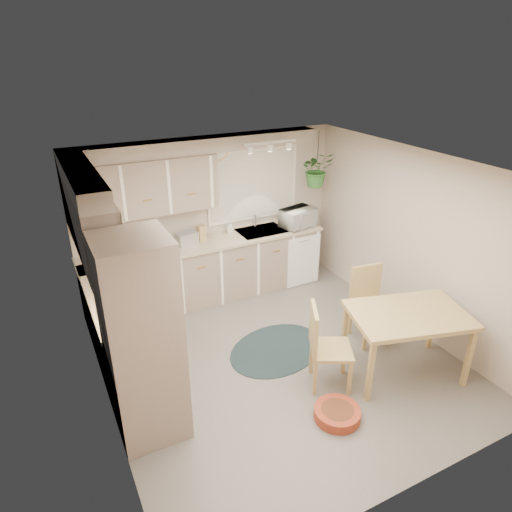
% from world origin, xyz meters
% --- Properties ---
extents(floor, '(4.20, 4.20, 0.00)m').
position_xyz_m(floor, '(0.00, 0.00, 0.00)').
color(floor, slate).
rests_on(floor, ground).
extents(ceiling, '(4.20, 4.20, 0.00)m').
position_xyz_m(ceiling, '(0.00, 0.00, 2.40)').
color(ceiling, silver).
rests_on(ceiling, wall_back).
extents(wall_back, '(4.00, 0.04, 2.40)m').
position_xyz_m(wall_back, '(0.00, 2.10, 1.20)').
color(wall_back, '#BBAB9B').
rests_on(wall_back, floor).
extents(wall_front, '(4.00, 0.04, 2.40)m').
position_xyz_m(wall_front, '(0.00, -2.10, 1.20)').
color(wall_front, '#BBAB9B').
rests_on(wall_front, floor).
extents(wall_left, '(0.04, 4.20, 2.40)m').
position_xyz_m(wall_left, '(-2.00, 0.00, 1.20)').
color(wall_left, '#BBAB9B').
rests_on(wall_left, floor).
extents(wall_right, '(0.04, 4.20, 2.40)m').
position_xyz_m(wall_right, '(2.00, 0.00, 1.20)').
color(wall_right, '#BBAB9B').
rests_on(wall_right, floor).
extents(base_cab_left, '(0.60, 1.85, 0.90)m').
position_xyz_m(base_cab_left, '(-1.70, 0.88, 0.45)').
color(base_cab_left, gray).
rests_on(base_cab_left, floor).
extents(base_cab_back, '(3.60, 0.60, 0.90)m').
position_xyz_m(base_cab_back, '(-0.20, 1.80, 0.45)').
color(base_cab_back, gray).
rests_on(base_cab_back, floor).
extents(counter_left, '(0.64, 1.89, 0.04)m').
position_xyz_m(counter_left, '(-1.69, 0.88, 0.92)').
color(counter_left, '#CDB195').
rests_on(counter_left, base_cab_left).
extents(counter_back, '(3.64, 0.64, 0.04)m').
position_xyz_m(counter_back, '(-0.20, 1.79, 0.92)').
color(counter_back, '#CDB195').
rests_on(counter_back, base_cab_back).
extents(oven_stack, '(0.65, 0.65, 2.10)m').
position_xyz_m(oven_stack, '(-1.68, -0.38, 1.05)').
color(oven_stack, gray).
rests_on(oven_stack, floor).
extents(wall_oven_face, '(0.02, 0.56, 0.58)m').
position_xyz_m(wall_oven_face, '(-1.35, -0.38, 1.05)').
color(wall_oven_face, white).
rests_on(wall_oven_face, oven_stack).
extents(upper_cab_left, '(0.35, 2.00, 0.75)m').
position_xyz_m(upper_cab_left, '(-1.82, 1.00, 1.83)').
color(upper_cab_left, gray).
rests_on(upper_cab_left, wall_left).
extents(upper_cab_back, '(2.00, 0.35, 0.75)m').
position_xyz_m(upper_cab_back, '(-1.00, 1.93, 1.83)').
color(upper_cab_back, gray).
rests_on(upper_cab_back, wall_back).
extents(soffit_left, '(0.30, 2.00, 0.20)m').
position_xyz_m(soffit_left, '(-1.85, 1.00, 2.30)').
color(soffit_left, '#BBAB9B').
rests_on(soffit_left, wall_left).
extents(soffit_back, '(3.60, 0.30, 0.20)m').
position_xyz_m(soffit_back, '(-0.20, 1.95, 2.30)').
color(soffit_back, '#BBAB9B').
rests_on(soffit_back, wall_back).
extents(cooktop, '(0.52, 0.58, 0.02)m').
position_xyz_m(cooktop, '(-1.68, 0.30, 0.94)').
color(cooktop, white).
rests_on(cooktop, counter_left).
extents(range_hood, '(0.40, 0.60, 0.14)m').
position_xyz_m(range_hood, '(-1.70, 0.30, 1.40)').
color(range_hood, white).
rests_on(range_hood, upper_cab_left).
extents(window_blinds, '(1.40, 0.02, 1.00)m').
position_xyz_m(window_blinds, '(0.70, 2.07, 1.60)').
color(window_blinds, white).
rests_on(window_blinds, wall_back).
extents(window_frame, '(1.50, 0.02, 1.10)m').
position_xyz_m(window_frame, '(0.70, 2.08, 1.60)').
color(window_frame, white).
rests_on(window_frame, wall_back).
extents(sink, '(0.70, 0.48, 0.10)m').
position_xyz_m(sink, '(0.70, 1.80, 0.90)').
color(sink, '#B0B3B8').
rests_on(sink, counter_back).
extents(dishwasher_front, '(0.58, 0.02, 0.83)m').
position_xyz_m(dishwasher_front, '(1.30, 1.49, 0.42)').
color(dishwasher_front, white).
rests_on(dishwasher_front, base_cab_back).
extents(track_light_bar, '(0.80, 0.04, 0.04)m').
position_xyz_m(track_light_bar, '(0.70, 1.55, 2.33)').
color(track_light_bar, white).
rests_on(track_light_bar, ceiling).
extents(wall_clock, '(0.30, 0.03, 0.30)m').
position_xyz_m(wall_clock, '(0.15, 2.07, 2.18)').
color(wall_clock, gold).
rests_on(wall_clock, wall_back).
extents(dining_table, '(1.48, 1.18, 0.81)m').
position_xyz_m(dining_table, '(1.19, -0.86, 0.41)').
color(dining_table, tan).
rests_on(dining_table, floor).
extents(chair_left, '(0.63, 0.63, 0.99)m').
position_xyz_m(chair_left, '(0.31, -0.64, 0.50)').
color(chair_left, tan).
rests_on(chair_left, floor).
extents(chair_back, '(0.52, 0.52, 0.99)m').
position_xyz_m(chair_back, '(1.29, -0.17, 0.49)').
color(chair_back, tan).
rests_on(chair_back, floor).
extents(braided_rug, '(1.53, 1.31, 0.01)m').
position_xyz_m(braided_rug, '(0.08, 0.17, 0.01)').
color(braided_rug, black).
rests_on(braided_rug, floor).
extents(pet_bed, '(0.53, 0.53, 0.11)m').
position_xyz_m(pet_bed, '(0.07, -1.13, 0.06)').
color(pet_bed, '#9E331F').
rests_on(pet_bed, floor).
extents(microwave, '(0.58, 0.41, 0.36)m').
position_xyz_m(microwave, '(1.30, 1.70, 1.12)').
color(microwave, white).
rests_on(microwave, counter_back).
extents(soap_bottle, '(0.13, 0.20, 0.09)m').
position_xyz_m(soap_bottle, '(0.24, 1.95, 0.98)').
color(soap_bottle, white).
rests_on(soap_bottle, counter_back).
extents(hanging_plant, '(0.60, 0.64, 0.42)m').
position_xyz_m(hanging_plant, '(1.60, 1.70, 1.76)').
color(hanging_plant, '#2E6A2A').
rests_on(hanging_plant, ceiling).
extents(coffee_maker, '(0.19, 0.22, 0.30)m').
position_xyz_m(coffee_maker, '(-0.95, 1.80, 1.09)').
color(coffee_maker, black).
rests_on(coffee_maker, counter_back).
extents(toaster, '(0.33, 0.22, 0.18)m').
position_xyz_m(toaster, '(-0.48, 1.82, 1.03)').
color(toaster, '#B0B3B8').
rests_on(toaster, counter_back).
extents(knife_block, '(0.13, 0.13, 0.24)m').
position_xyz_m(knife_block, '(-0.26, 1.85, 1.06)').
color(knife_block, tan).
rests_on(knife_block, counter_back).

